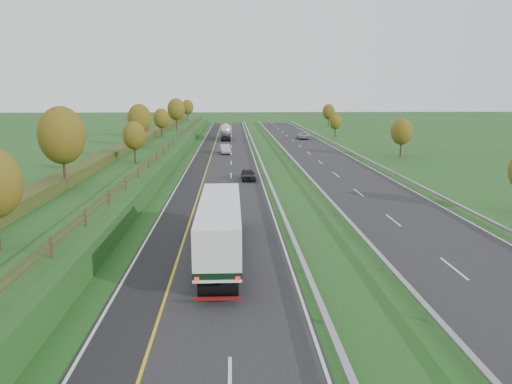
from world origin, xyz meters
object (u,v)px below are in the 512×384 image
box_lorry (220,225)px  road_tanker (226,131)px  car_silver_mid (225,149)px  car_small_far (227,129)px  car_oncoming (303,136)px  car_dark_near (248,174)px

box_lorry → road_tanker: box_lorry is taller
car_silver_mid → car_small_far: bearing=84.2°
road_tanker → car_small_far: size_ratio=2.44×
box_lorry → road_tanker: size_ratio=1.45×
car_silver_mid → car_small_far: car_silver_mid is taller
box_lorry → road_tanker: bearing=90.4°
car_oncoming → car_silver_mid: bearing=56.2°
car_dark_near → car_small_far: size_ratio=0.93×
car_dark_near → car_oncoming: 56.58m
box_lorry → car_dark_near: size_ratio=3.83×
car_dark_near → car_small_far: car_dark_near is taller
car_silver_mid → car_oncoming: 32.58m
car_dark_near → car_oncoming: bearing=73.7°
road_tanker → car_dark_near: bearing=-86.5°
car_silver_mid → road_tanker: bearing=84.2°
road_tanker → car_oncoming: 18.02m
box_lorry → road_tanker: (-0.59, 84.70, -0.47)m
car_silver_mid → box_lorry: bearing=-95.6°
box_lorry → car_small_far: box_lorry is taller
car_silver_mid → car_oncoming: car_silver_mid is taller
road_tanker → car_oncoming: (17.99, -0.16, -1.03)m
road_tanker → car_silver_mid: 27.42m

